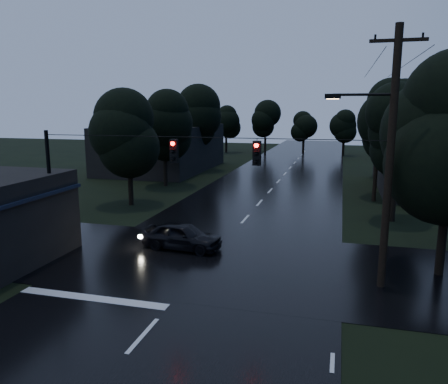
% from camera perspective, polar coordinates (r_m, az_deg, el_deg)
% --- Properties ---
extents(main_road, '(12.00, 120.00, 0.02)m').
position_cam_1_polar(main_road, '(37.55, 6.04, 0.13)').
color(main_road, black).
rests_on(main_road, ground).
extents(cross_street, '(60.00, 9.00, 0.02)m').
position_cam_1_polar(cross_street, '(20.55, -2.03, -9.03)').
color(cross_street, black).
rests_on(cross_street, ground).
extents(building_far_right, '(10.00, 14.00, 4.40)m').
position_cam_1_polar(building_far_right, '(41.57, 26.48, 3.15)').
color(building_far_right, black).
rests_on(building_far_right, ground).
extents(building_far_left, '(10.00, 16.00, 5.00)m').
position_cam_1_polar(building_far_left, '(50.66, -7.96, 5.74)').
color(building_far_left, black).
rests_on(building_far_left, ground).
extents(utility_pole_main, '(3.50, 0.30, 10.00)m').
position_cam_1_polar(utility_pole_main, '(17.62, 20.59, 4.52)').
color(utility_pole_main, black).
rests_on(utility_pole_main, ground).
extents(utility_pole_far, '(2.00, 0.30, 7.50)m').
position_cam_1_polar(utility_pole_far, '(34.69, 19.35, 5.15)').
color(utility_pole_far, black).
rests_on(utility_pole_far, ground).
extents(anchor_pole_left, '(0.18, 0.18, 6.00)m').
position_cam_1_polar(anchor_pole_left, '(22.25, -21.69, -0.24)').
color(anchor_pole_left, black).
rests_on(anchor_pole_left, ground).
extents(span_signals, '(15.00, 0.37, 1.12)m').
position_cam_1_polar(span_signals, '(18.27, -1.40, 5.38)').
color(span_signals, black).
rests_on(span_signals, ground).
extents(tree_left_a, '(3.92, 3.92, 8.26)m').
position_cam_1_polar(tree_left_a, '(32.07, -12.38, 7.53)').
color(tree_left_a, black).
rests_on(tree_left_a, ground).
extents(tree_left_b, '(4.20, 4.20, 8.85)m').
position_cam_1_polar(tree_left_b, '(39.55, -7.82, 8.83)').
color(tree_left_b, black).
rests_on(tree_left_b, ground).
extents(tree_left_c, '(4.48, 4.48, 9.44)m').
position_cam_1_polar(tree_left_c, '(49.10, -3.92, 9.74)').
color(tree_left_c, black).
rests_on(tree_left_c, ground).
extents(tree_right_a, '(4.20, 4.20, 8.85)m').
position_cam_1_polar(tree_right_a, '(28.67, 21.81, 7.38)').
color(tree_right_a, black).
rests_on(tree_right_a, ground).
extents(tree_right_b, '(4.48, 4.48, 9.44)m').
position_cam_1_polar(tree_right_b, '(36.67, 21.39, 8.62)').
color(tree_right_b, black).
rests_on(tree_right_b, ground).
extents(tree_right_c, '(4.76, 4.76, 10.03)m').
position_cam_1_polar(tree_right_c, '(46.67, 20.86, 9.46)').
color(tree_right_c, black).
rests_on(tree_right_c, ground).
extents(car, '(4.21, 2.01, 1.39)m').
position_cam_1_polar(car, '(22.14, -5.54, -5.69)').
color(car, black).
rests_on(car, ground).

